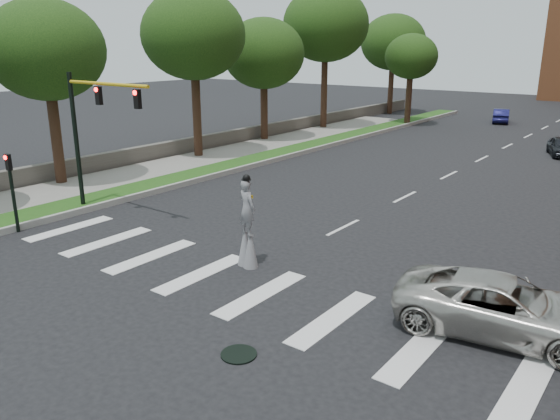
% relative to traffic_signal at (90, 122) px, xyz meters
% --- Properties ---
extents(ground_plane, '(160.00, 160.00, 0.00)m').
position_rel_traffic_signal_xyz_m(ground_plane, '(9.78, -3.00, -4.15)').
color(ground_plane, black).
rests_on(ground_plane, ground).
extents(grass_median, '(2.00, 60.00, 0.25)m').
position_rel_traffic_signal_xyz_m(grass_median, '(-1.72, 17.00, -4.03)').
color(grass_median, '#1C4513').
rests_on(grass_median, ground).
extents(median_curb, '(0.20, 60.00, 0.28)m').
position_rel_traffic_signal_xyz_m(median_curb, '(-0.67, 17.00, -4.01)').
color(median_curb, '#989893').
rests_on(median_curb, ground).
extents(sidewalk_left, '(4.00, 60.00, 0.18)m').
position_rel_traffic_signal_xyz_m(sidewalk_left, '(-4.72, 7.00, -4.06)').
color(sidewalk_left, gray).
rests_on(sidewalk_left, ground).
extents(stone_wall, '(0.50, 56.00, 1.10)m').
position_rel_traffic_signal_xyz_m(stone_wall, '(-7.22, 19.00, -3.60)').
color(stone_wall, '#504B45').
rests_on(stone_wall, ground).
extents(manhole, '(0.90, 0.90, 0.04)m').
position_rel_traffic_signal_xyz_m(manhole, '(12.78, -5.00, -4.13)').
color(manhole, black).
rests_on(manhole, ground).
extents(traffic_signal, '(5.30, 0.23, 6.20)m').
position_rel_traffic_signal_xyz_m(traffic_signal, '(0.00, 0.00, 0.00)').
color(traffic_signal, black).
rests_on(traffic_signal, ground).
extents(secondary_signal, '(0.25, 0.21, 3.23)m').
position_rel_traffic_signal_xyz_m(secondary_signal, '(-0.52, -3.50, -2.20)').
color(secondary_signal, black).
rests_on(secondary_signal, ground).
extents(stilt_performer, '(0.83, 0.61, 3.25)m').
position_rel_traffic_signal_xyz_m(stilt_performer, '(9.27, -0.54, -2.80)').
color(stilt_performer, black).
rests_on(stilt_performer, ground).
extents(suv_crossing, '(5.86, 3.38, 1.54)m').
position_rel_traffic_signal_xyz_m(suv_crossing, '(17.58, 0.00, -3.38)').
color(suv_crossing, '#B7B4AD').
rests_on(suv_crossing, ground).
extents(car_mid, '(2.47, 4.32, 1.35)m').
position_rel_traffic_signal_xyz_m(car_mid, '(5.50, 41.97, -3.48)').
color(car_mid, '#15154A').
rests_on(car_mid, ground).
extents(tree_1, '(5.99, 5.99, 9.62)m').
position_rel_traffic_signal_xyz_m(tree_1, '(-6.13, 1.93, 2.88)').
color(tree_1, black).
rests_on(tree_1, ground).
extents(tree_2, '(6.65, 6.65, 10.76)m').
position_rel_traffic_signal_xyz_m(tree_2, '(-5.59, 11.76, 3.74)').
color(tree_2, black).
rests_on(tree_2, ground).
extents(tree_3, '(6.23, 6.23, 9.33)m').
position_rel_traffic_signal_xyz_m(tree_3, '(-6.29, 19.73, 2.50)').
color(tree_3, black).
rests_on(tree_3, ground).
extents(tree_4, '(7.43, 7.43, 12.14)m').
position_rel_traffic_signal_xyz_m(tree_4, '(-6.09, 28.00, 4.80)').
color(tree_4, black).
rests_on(tree_4, ground).
extents(tree_5, '(6.92, 6.92, 10.51)m').
position_rel_traffic_signal_xyz_m(tree_5, '(-6.51, 42.13, 3.39)').
color(tree_5, black).
rests_on(tree_5, ground).
extents(tree_6, '(4.81, 4.81, 8.34)m').
position_rel_traffic_signal_xyz_m(tree_6, '(-1.03, 34.75, 2.08)').
color(tree_6, black).
rests_on(tree_6, ground).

